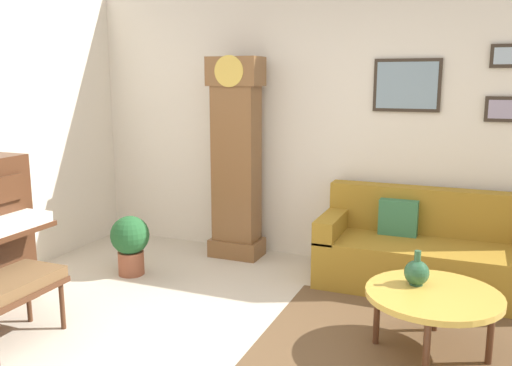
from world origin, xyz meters
TOP-DOWN VIEW (x-y plane):
  - wall_back at (0.02, 2.40)m, footprint 5.30×0.13m
  - area_rug at (1.10, 0.79)m, footprint 2.10×1.50m
  - piano_bench at (-1.50, -0.23)m, footprint 0.42×0.70m
  - grandfather_clock at (-0.85, 2.08)m, footprint 0.52×0.34m
  - couch at (1.07, 1.94)m, footprint 1.90×0.80m
  - coffee_table at (1.19, 0.71)m, footprint 0.88×0.88m
  - green_jug at (1.06, 0.80)m, footprint 0.17×0.17m
  - potted_plant at (-1.54, 1.20)m, footprint 0.36×0.36m

SIDE VIEW (x-z plane):
  - area_rug at x=1.10m, z-range 0.00..0.01m
  - couch at x=1.07m, z-range -0.11..0.73m
  - potted_plant at x=-1.54m, z-range 0.04..0.60m
  - coffee_table at x=1.19m, z-range 0.19..0.62m
  - piano_bench at x=-1.50m, z-range 0.17..0.65m
  - green_jug at x=1.06m, z-range 0.40..0.64m
  - grandfather_clock at x=-0.85m, z-range -0.05..1.98m
  - wall_back at x=0.02m, z-range 0.00..2.80m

